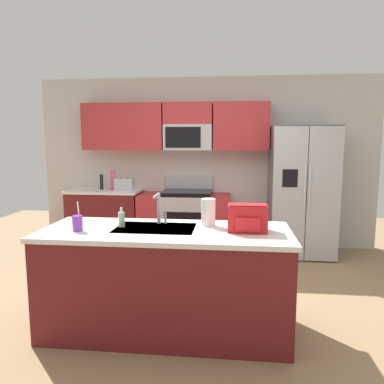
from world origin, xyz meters
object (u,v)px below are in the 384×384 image
(toaster, at_px, (124,184))
(paper_towel_roll, at_px, (208,212))
(drink_cup_purple, at_px, (78,223))
(pepper_mill, at_px, (102,182))
(backpack, at_px, (247,217))
(sink_faucet, at_px, (159,206))
(soap_dispenser, at_px, (121,219))
(bottle_pink, at_px, (113,180))
(range_oven, at_px, (185,220))
(refrigerator, at_px, (302,191))

(toaster, height_order, paper_towel_roll, paper_towel_roll)
(drink_cup_purple, height_order, paper_towel_roll, drink_cup_purple)
(pepper_mill, height_order, paper_towel_roll, paper_towel_roll)
(pepper_mill, bearing_deg, paper_towel_roll, -51.53)
(backpack, bearing_deg, sink_faucet, 167.02)
(soap_dispenser, bearing_deg, backpack, -2.28)
(drink_cup_purple, relative_size, backpack, 0.78)
(pepper_mill, height_order, bottle_pink, bottle_pink)
(drink_cup_purple, xyz_separation_m, soap_dispenser, (0.32, 0.18, 0.00))
(toaster, bearing_deg, range_oven, 3.30)
(range_oven, distance_m, drink_cup_purple, 2.67)
(toaster, distance_m, sink_faucet, 2.39)
(pepper_mill, height_order, soap_dispenser, pepper_mill)
(range_oven, xyz_separation_m, drink_cup_purple, (-0.57, -2.56, 0.52))
(pepper_mill, bearing_deg, range_oven, 0.11)
(drink_cup_purple, distance_m, soap_dispenser, 0.37)
(toaster, relative_size, sink_faucet, 0.99)
(sink_faucet, bearing_deg, pepper_mill, 120.93)
(toaster, bearing_deg, paper_towel_roll, -57.29)
(paper_towel_roll, bearing_deg, range_oven, 102.51)
(range_oven, distance_m, sink_faucet, 2.33)
(refrigerator, bearing_deg, paper_towel_roll, -118.77)
(pepper_mill, relative_size, backpack, 0.72)
(refrigerator, bearing_deg, drink_cup_purple, -132.27)
(range_oven, distance_m, toaster, 1.06)
(bottle_pink, bearing_deg, refrigerator, -0.24)
(sink_faucet, bearing_deg, bottle_pink, 117.68)
(toaster, bearing_deg, backpack, -53.61)
(pepper_mill, bearing_deg, bottle_pink, -16.33)
(pepper_mill, distance_m, bottle_pink, 0.21)
(drink_cup_purple, bearing_deg, bottle_pink, 101.76)
(refrigerator, relative_size, toaster, 6.61)
(drink_cup_purple, bearing_deg, backpack, 5.71)
(pepper_mill, xyz_separation_m, drink_cup_purple, (0.72, -2.56, -0.05))
(refrigerator, bearing_deg, backpack, -110.13)
(refrigerator, xyz_separation_m, backpack, (-0.86, -2.35, 0.09))
(toaster, height_order, bottle_pink, bottle_pink)
(sink_faucet, xyz_separation_m, soap_dispenser, (-0.30, -0.14, -0.10))
(range_oven, relative_size, bottle_pink, 4.63)
(backpack, bearing_deg, drink_cup_purple, -174.29)
(soap_dispenser, relative_size, backpack, 0.53)
(toaster, xyz_separation_m, drink_cup_purple, (0.34, -2.51, -0.02))
(toaster, distance_m, backpack, 2.94)
(range_oven, height_order, drink_cup_purple, drink_cup_purple)
(backpack, bearing_deg, pepper_mill, 131.24)
(range_oven, relative_size, backpack, 4.25)
(bottle_pink, bearing_deg, toaster, 2.59)
(sink_faucet, bearing_deg, range_oven, 91.43)
(paper_towel_roll, bearing_deg, drink_cup_purple, -163.71)
(range_oven, relative_size, soap_dispenser, 8.00)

